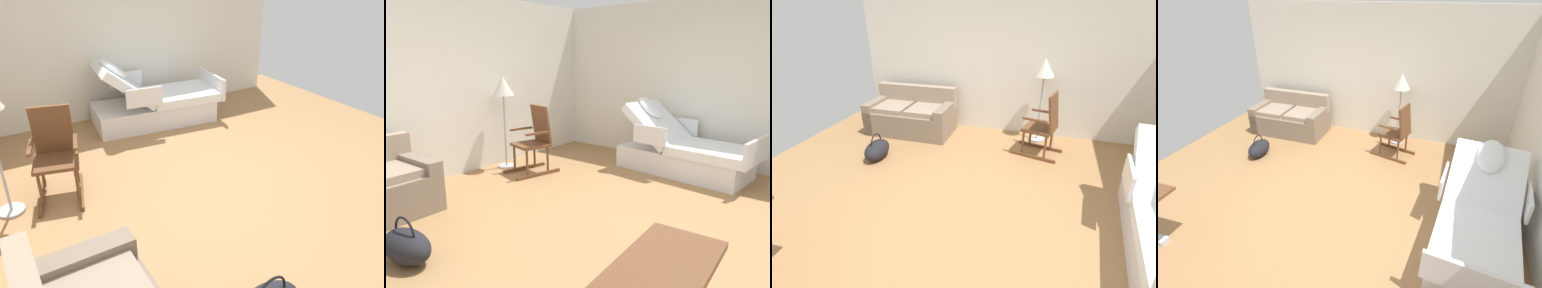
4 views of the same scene
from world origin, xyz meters
TOP-DOWN VIEW (x-y plane):
  - ground_plane at (0.00, 0.00)m, footprint 6.96×6.96m
  - side_wall at (2.83, 0.00)m, footprint 0.10×5.54m
  - hospital_bed at (2.14, -0.03)m, footprint 1.16×2.14m
  - rocking_chair at (0.74, 1.84)m, footprint 0.85×0.64m

SIDE VIEW (x-z plane):
  - ground_plane at x=0.00m, z-range 0.00..0.00m
  - hospital_bed at x=2.14m, z-range -0.27..0.90m
  - rocking_chair at x=0.74m, z-range -0.02..1.03m
  - side_wall at x=2.83m, z-range 0.00..2.70m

